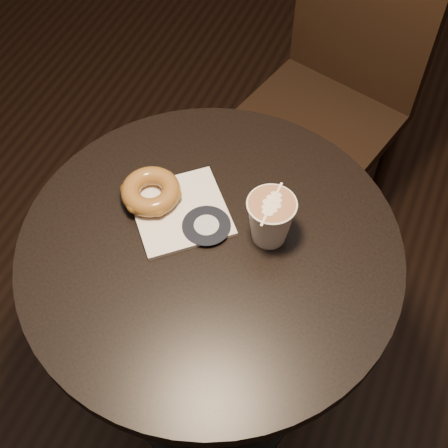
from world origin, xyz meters
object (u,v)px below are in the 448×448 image
at_px(cafe_table, 212,298).
at_px(doughnut, 151,191).
at_px(pastry_bag, 180,211).
at_px(latte_cup, 270,220).
at_px(chair, 339,74).

height_order(cafe_table, doughnut, doughnut).
relative_size(pastry_bag, latte_cup, 1.71).
xyz_separation_m(chair, pastry_bag, (-0.12, -0.71, 0.20)).
bearing_deg(cafe_table, latte_cup, 33.82).
xyz_separation_m(pastry_bag, doughnut, (-0.06, 0.01, 0.02)).
relative_size(chair, pastry_bag, 5.95).
distance_m(cafe_table, doughnut, 0.27).
bearing_deg(latte_cup, cafe_table, -146.18).
distance_m(chair, pastry_bag, 0.74).
xyz_separation_m(chair, latte_cup, (0.05, -0.69, 0.24)).
xyz_separation_m(cafe_table, latte_cup, (0.09, 0.06, 0.25)).
height_order(pastry_bag, doughnut, doughnut).
bearing_deg(cafe_table, doughnut, 160.40).
height_order(chair, latte_cup, chair).
relative_size(chair, doughnut, 8.87).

